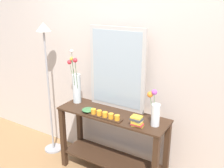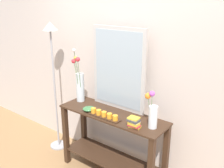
# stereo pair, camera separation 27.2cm
# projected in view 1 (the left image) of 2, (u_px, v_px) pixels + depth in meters

# --- Properties ---
(wall_back) EXTENTS (6.40, 0.08, 2.70)m
(wall_back) POSITION_uv_depth(u_px,v_px,m) (127.00, 59.00, 2.92)
(wall_back) COLOR beige
(wall_back) RESTS_ON ground
(console_table) EXTENTS (1.27, 0.40, 0.79)m
(console_table) POSITION_uv_depth(u_px,v_px,m) (112.00, 138.00, 2.94)
(console_table) COLOR #382316
(console_table) RESTS_ON ground
(mirror_leaning) EXTENTS (0.69, 0.03, 0.93)m
(mirror_leaning) POSITION_uv_depth(u_px,v_px,m) (117.00, 69.00, 2.85)
(mirror_leaning) COLOR #B7B2AD
(mirror_leaning) RESTS_ON console_table
(tall_vase_left) EXTENTS (0.23, 0.20, 0.68)m
(tall_vase_left) POSITION_uv_depth(u_px,v_px,m) (76.00, 85.00, 3.07)
(tall_vase_left) COLOR silver
(tall_vase_left) RESTS_ON console_table
(vase_right) EXTENTS (0.15, 0.09, 0.37)m
(vase_right) POSITION_uv_depth(u_px,v_px,m) (155.00, 111.00, 2.54)
(vase_right) COLOR silver
(vase_right) RESTS_ON console_table
(candle_tray) EXTENTS (0.39, 0.09, 0.07)m
(candle_tray) POSITION_uv_depth(u_px,v_px,m) (105.00, 115.00, 2.73)
(candle_tray) COLOR #382316
(candle_tray) RESTS_ON console_table
(decorative_bowl) EXTENTS (0.14, 0.14, 0.04)m
(decorative_bowl) POSITION_uv_depth(u_px,v_px,m) (88.00, 110.00, 2.87)
(decorative_bowl) COLOR #38703D
(decorative_bowl) RESTS_ON console_table
(book_stack) EXTENTS (0.14, 0.10, 0.10)m
(book_stack) POSITION_uv_depth(u_px,v_px,m) (137.00, 121.00, 2.55)
(book_stack) COLOR gold
(book_stack) RESTS_ON console_table
(floor_lamp) EXTENTS (0.24, 0.24, 1.72)m
(floor_lamp) POSITION_uv_depth(u_px,v_px,m) (47.00, 68.00, 3.22)
(floor_lamp) COLOR #9E9EA3
(floor_lamp) RESTS_ON ground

